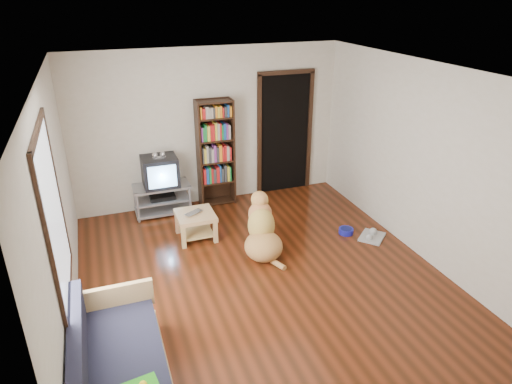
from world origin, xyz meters
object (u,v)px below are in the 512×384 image
object	(u,v)px
laptop	(196,214)
sofa	(119,377)
grey_rag	(372,237)
crt_tv	(160,171)
bookshelf	(215,148)
tv_stand	(162,198)
coffee_table	(196,221)
dog	(262,232)
dog_bowl	(346,231)

from	to	relation	value
laptop	sofa	bearing A→B (deg)	-145.44
grey_rag	crt_tv	bearing A→B (deg)	145.68
grey_rag	crt_tv	xyz separation A→B (m)	(-2.80, 1.91, 0.73)
bookshelf	tv_stand	bearing A→B (deg)	-174.37
coffee_table	dog	world-z (taller)	dog
coffee_table	dog	xyz separation A→B (m)	(0.79, -0.69, 0.03)
crt_tv	grey_rag	bearing A→B (deg)	-34.32
dog_bowl	bookshelf	xyz separation A→B (m)	(-1.55, 1.73, 0.96)
laptop	dog_bowl	bearing A→B (deg)	-44.98
tv_stand	bookshelf	bearing A→B (deg)	5.63
dog_bowl	laptop	bearing A→B (deg)	163.99
grey_rag	sofa	distance (m)	4.16
dog_bowl	coffee_table	distance (m)	2.28
laptop	bookshelf	bearing A→B (deg)	31.75
coffee_table	dog	size ratio (longest dim) A/B	0.52
laptop	bookshelf	world-z (taller)	bookshelf
dog_bowl	coffee_table	xyz separation A→B (m)	(-2.17, 0.65, 0.24)
tv_stand	sofa	size ratio (longest dim) A/B	0.50
dog_bowl	grey_rag	bearing A→B (deg)	-39.81
tv_stand	crt_tv	bearing A→B (deg)	90.00
laptop	dog	xyz separation A→B (m)	(0.79, -0.66, -0.10)
crt_tv	laptop	bearing A→B (deg)	-72.43
dog_bowl	crt_tv	xyz separation A→B (m)	(-2.50, 1.66, 0.70)
grey_rag	coffee_table	xyz separation A→B (m)	(-2.47, 0.90, 0.27)
grey_rag	bookshelf	size ratio (longest dim) A/B	0.22
dog_bowl	bookshelf	bearing A→B (deg)	131.78
crt_tv	bookshelf	bearing A→B (deg)	4.32
crt_tv	sofa	size ratio (longest dim) A/B	0.32
grey_rag	crt_tv	size ratio (longest dim) A/B	0.69
grey_rag	bookshelf	distance (m)	2.88
sofa	dog	world-z (taller)	dog
tv_stand	sofa	world-z (taller)	sofa
crt_tv	dog_bowl	bearing A→B (deg)	-33.61
laptop	tv_stand	world-z (taller)	tv_stand
dog	dog_bowl	bearing A→B (deg)	1.58
dog_bowl	sofa	bearing A→B (deg)	-150.12
dog_bowl	sofa	xyz separation A→B (m)	(-3.47, -1.99, 0.22)
grey_rag	bookshelf	bearing A→B (deg)	132.99
tv_stand	bookshelf	world-z (taller)	bookshelf
coffee_table	bookshelf	bearing A→B (deg)	60.05
dog_bowl	tv_stand	world-z (taller)	tv_stand
laptop	bookshelf	size ratio (longest dim) A/B	0.16
laptop	dog	bearing A→B (deg)	-68.95
dog	coffee_table	bearing A→B (deg)	138.77
coffee_table	sofa	bearing A→B (deg)	-116.21
laptop	grey_rag	world-z (taller)	laptop
sofa	coffee_table	bearing A→B (deg)	63.79
coffee_table	dog_bowl	bearing A→B (deg)	-16.74
crt_tv	dog	size ratio (longest dim) A/B	0.55
laptop	dog	world-z (taller)	dog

